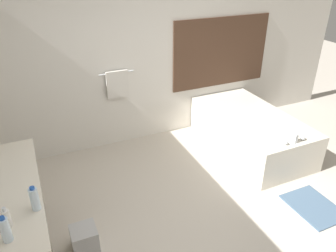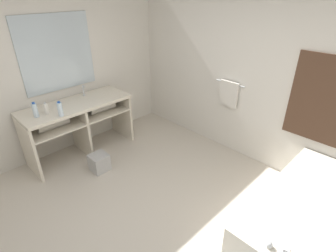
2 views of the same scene
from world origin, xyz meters
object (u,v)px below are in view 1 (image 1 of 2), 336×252
Objects in this scene: water_bottle_1 at (35,199)px; water_bottle_2 at (5,230)px; soap_dispenser at (7,218)px; bathtub at (250,130)px; waste_bin at (84,239)px.

water_bottle_1 and water_bottle_2 have the same top height.
water_bottle_2 is 1.21× the size of soap_dispenser.
water_bottle_1 is at bearing 28.68° from soap_dispenser.
bathtub is 8.87× the size of water_bottle_1.
bathtub is at bearing 19.12° from waste_bin.
bathtub is 7.32× the size of waste_bin.
soap_dispenser reaches higher than waste_bin.
waste_bin is at bearing -160.88° from bathtub.
soap_dispenser is at bearing -144.06° from waste_bin.
water_bottle_2 is 0.83× the size of waste_bin.
water_bottle_1 is 0.23m from soap_dispenser.
bathtub reaches higher than waste_bin.
waste_bin is (0.54, 0.39, -0.83)m from soap_dispenser.
bathtub is 10.71× the size of soap_dispenser.
waste_bin is (-2.70, -0.94, -0.17)m from bathtub.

